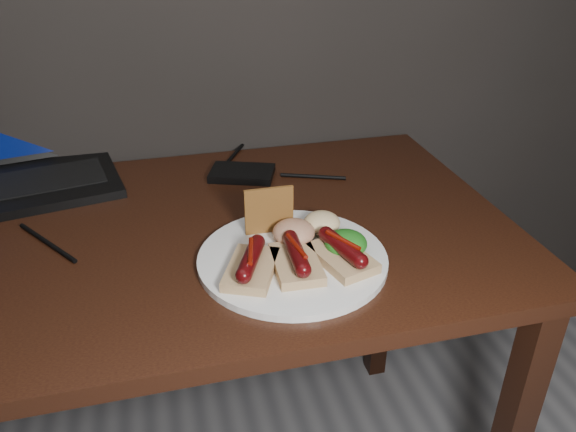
% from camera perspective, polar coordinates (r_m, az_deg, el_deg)
% --- Properties ---
extents(desk, '(1.40, 0.70, 0.75)m').
position_cam_1_polar(desk, '(1.08, -15.59, -6.23)').
color(desk, '#34190D').
rests_on(desk, ground).
extents(laptop, '(0.41, 0.39, 0.25)m').
position_cam_1_polar(laptop, '(1.31, -25.43, 5.59)').
color(laptop, black).
rests_on(laptop, desk).
extents(hard_drive, '(0.16, 0.13, 0.02)m').
position_cam_1_polar(hard_drive, '(1.22, -4.68, 4.35)').
color(hard_drive, black).
rests_on(hard_drive, desk).
extents(desk_cables, '(0.95, 0.46, 0.01)m').
position_cam_1_polar(desk_cables, '(1.16, -16.90, 1.63)').
color(desk_cables, black).
rests_on(desk_cables, desk).
extents(plate, '(0.33, 0.33, 0.01)m').
position_cam_1_polar(plate, '(0.92, 0.46, -4.35)').
color(plate, white).
rests_on(plate, desk).
extents(bread_sausage_left, '(0.11, 0.13, 0.04)m').
position_cam_1_polar(bread_sausage_left, '(0.87, -3.78, -4.92)').
color(bread_sausage_left, tan).
rests_on(bread_sausage_left, plate).
extents(bread_sausage_center, '(0.08, 0.12, 0.04)m').
position_cam_1_polar(bread_sausage_center, '(0.88, 0.86, -4.41)').
color(bread_sausage_center, tan).
rests_on(bread_sausage_center, plate).
extents(bread_sausage_right, '(0.10, 0.13, 0.04)m').
position_cam_1_polar(bread_sausage_right, '(0.90, 5.53, -3.77)').
color(bread_sausage_right, tan).
rests_on(bread_sausage_right, plate).
extents(crispbread, '(0.08, 0.01, 0.08)m').
position_cam_1_polar(crispbread, '(0.97, -1.94, 0.58)').
color(crispbread, '#A0642B').
rests_on(crispbread, plate).
extents(salad_greens, '(0.07, 0.07, 0.04)m').
position_cam_1_polar(salad_greens, '(0.92, 5.90, -2.77)').
color(salad_greens, '#195310').
rests_on(salad_greens, plate).
extents(salsa_mound, '(0.07, 0.07, 0.04)m').
position_cam_1_polar(salsa_mound, '(0.94, 0.59, -1.67)').
color(salsa_mound, maroon).
rests_on(salsa_mound, plate).
extents(coleslaw_mound, '(0.06, 0.06, 0.04)m').
position_cam_1_polar(coleslaw_mound, '(0.98, 3.47, -0.67)').
color(coleslaw_mound, beige).
rests_on(coleslaw_mound, plate).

